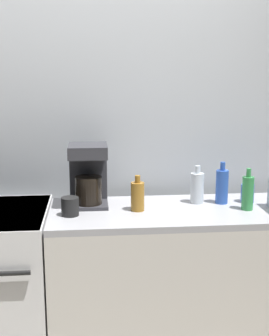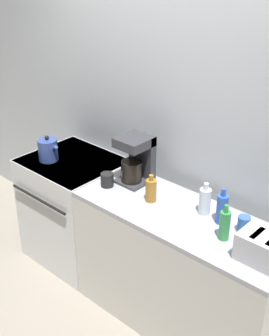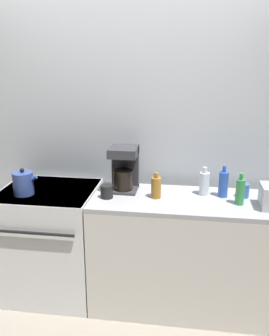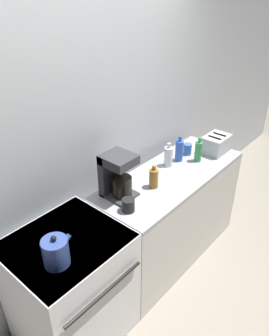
{
  "view_description": "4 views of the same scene",
  "coord_description": "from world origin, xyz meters",
  "px_view_note": "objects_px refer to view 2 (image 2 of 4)",
  "views": [
    {
      "loc": [
        0.02,
        -2.2,
        1.71
      ],
      "look_at": [
        0.26,
        0.31,
        1.17
      ],
      "focal_mm": 50.0,
      "sensor_mm": 36.0,
      "label": 1
    },
    {
      "loc": [
        2.06,
        -1.84,
        2.61
      ],
      "look_at": [
        0.09,
        0.32,
        1.11
      ],
      "focal_mm": 50.0,
      "sensor_mm": 36.0,
      "label": 2
    },
    {
      "loc": [
        0.49,
        -2.37,
        2.0
      ],
      "look_at": [
        0.1,
        0.33,
        1.15
      ],
      "focal_mm": 40.0,
      "sensor_mm": 36.0,
      "label": 3
    },
    {
      "loc": [
        -1.52,
        -1.05,
        2.42
      ],
      "look_at": [
        0.1,
        0.35,
        1.17
      ],
      "focal_mm": 35.0,
      "sensor_mm": 36.0,
      "label": 4
    }
  ],
  "objects_px": {
    "kettle": "(48,150)",
    "cup_blue": "(244,224)",
    "bottle_blue": "(222,209)",
    "stove": "(75,208)",
    "toaster": "(263,248)",
    "bottle_clear": "(205,201)",
    "coffee_maker": "(136,158)",
    "bottle_green": "(225,225)",
    "cup_black": "(107,180)",
    "bottle_amber": "(151,190)"
  },
  "relations": [
    {
      "from": "kettle",
      "to": "bottle_clear",
      "type": "bearing_deg",
      "value": 7.76
    },
    {
      "from": "bottle_clear",
      "to": "cup_blue",
      "type": "bearing_deg",
      "value": -2.29
    },
    {
      "from": "bottle_clear",
      "to": "toaster",
      "type": "bearing_deg",
      "value": -19.93
    },
    {
      "from": "kettle",
      "to": "bottle_amber",
      "type": "height_order",
      "value": "kettle"
    },
    {
      "from": "bottle_green",
      "to": "cup_blue",
      "type": "relative_size",
      "value": 2.19
    },
    {
      "from": "kettle",
      "to": "bottle_blue",
      "type": "distance_m",
      "value": 1.55
    },
    {
      "from": "toaster",
      "to": "bottle_blue",
      "type": "distance_m",
      "value": 0.42
    },
    {
      "from": "toaster",
      "to": "coffee_maker",
      "type": "xyz_separation_m",
      "value": [
        -1.17,
        0.23,
        0.1
      ]
    },
    {
      "from": "bottle_clear",
      "to": "cup_blue",
      "type": "distance_m",
      "value": 0.3
    },
    {
      "from": "toaster",
      "to": "bottle_blue",
      "type": "bearing_deg",
      "value": 155.82
    },
    {
      "from": "stove",
      "to": "bottle_amber",
      "type": "distance_m",
      "value": 1.04
    },
    {
      "from": "bottle_green",
      "to": "kettle",
      "type": "bearing_deg",
      "value": -178.87
    },
    {
      "from": "bottle_blue",
      "to": "cup_blue",
      "type": "xyz_separation_m",
      "value": [
        0.16,
        0.01,
        -0.05
      ]
    },
    {
      "from": "stove",
      "to": "bottle_green",
      "type": "bearing_deg",
      "value": -3.29
    },
    {
      "from": "toaster",
      "to": "bottle_clear",
      "type": "distance_m",
      "value": 0.56
    },
    {
      "from": "kettle",
      "to": "bottle_clear",
      "type": "height_order",
      "value": "bottle_clear"
    },
    {
      "from": "bottle_amber",
      "to": "cup_blue",
      "type": "bearing_deg",
      "value": 8.95
    },
    {
      "from": "stove",
      "to": "kettle",
      "type": "relative_size",
      "value": 4.36
    },
    {
      "from": "coffee_maker",
      "to": "cup_blue",
      "type": "height_order",
      "value": "coffee_maker"
    },
    {
      "from": "bottle_blue",
      "to": "bottle_green",
      "type": "bearing_deg",
      "value": -52.09
    },
    {
      "from": "stove",
      "to": "bottle_blue",
      "type": "xyz_separation_m",
      "value": [
        1.39,
        0.05,
        0.56
      ]
    },
    {
      "from": "stove",
      "to": "bottle_clear",
      "type": "height_order",
      "value": "bottle_clear"
    },
    {
      "from": "kettle",
      "to": "bottle_clear",
      "type": "relative_size",
      "value": 0.95
    },
    {
      "from": "toaster",
      "to": "bottle_blue",
      "type": "height_order",
      "value": "bottle_blue"
    },
    {
      "from": "cup_blue",
      "to": "bottle_blue",
      "type": "bearing_deg",
      "value": -177.63
    },
    {
      "from": "cup_blue",
      "to": "bottle_green",
      "type": "bearing_deg",
      "value": -108.92
    },
    {
      "from": "kettle",
      "to": "cup_blue",
      "type": "height_order",
      "value": "kettle"
    },
    {
      "from": "toaster",
      "to": "cup_black",
      "type": "bearing_deg",
      "value": 179.15
    },
    {
      "from": "kettle",
      "to": "toaster",
      "type": "xyz_separation_m",
      "value": [
        1.92,
        -0.0,
        -0.01
      ]
    },
    {
      "from": "bottle_green",
      "to": "bottle_amber",
      "type": "height_order",
      "value": "bottle_green"
    },
    {
      "from": "bottle_amber",
      "to": "kettle",
      "type": "bearing_deg",
      "value": -175.93
    },
    {
      "from": "cup_black",
      "to": "coffee_maker",
      "type": "bearing_deg",
      "value": 65.31
    },
    {
      "from": "bottle_green",
      "to": "bottle_amber",
      "type": "relative_size",
      "value": 1.18
    },
    {
      "from": "kettle",
      "to": "coffee_maker",
      "type": "distance_m",
      "value": 0.79
    },
    {
      "from": "kettle",
      "to": "bottle_amber",
      "type": "bearing_deg",
      "value": 4.07
    },
    {
      "from": "coffee_maker",
      "to": "bottle_green",
      "type": "bearing_deg",
      "value": -12.1
    },
    {
      "from": "stove",
      "to": "toaster",
      "type": "xyz_separation_m",
      "value": [
        1.78,
        -0.12,
        0.54
      ]
    },
    {
      "from": "coffee_maker",
      "to": "bottle_green",
      "type": "height_order",
      "value": "coffee_maker"
    },
    {
      "from": "kettle",
      "to": "cup_blue",
      "type": "bearing_deg",
      "value": 5.99
    },
    {
      "from": "stove",
      "to": "bottle_amber",
      "type": "relative_size",
      "value": 4.65
    },
    {
      "from": "coffee_maker",
      "to": "cup_blue",
      "type": "distance_m",
      "value": 0.95
    },
    {
      "from": "kettle",
      "to": "bottle_amber",
      "type": "relative_size",
      "value": 1.07
    },
    {
      "from": "bottle_blue",
      "to": "cup_black",
      "type": "bearing_deg",
      "value": -170.05
    },
    {
      "from": "coffee_maker",
      "to": "bottle_green",
      "type": "distance_m",
      "value": 0.92
    },
    {
      "from": "bottle_green",
      "to": "bottle_clear",
      "type": "bearing_deg",
      "value": 147.9
    },
    {
      "from": "kettle",
      "to": "bottle_blue",
      "type": "relative_size",
      "value": 0.86
    },
    {
      "from": "bottle_blue",
      "to": "stove",
      "type": "bearing_deg",
      "value": -177.82
    },
    {
      "from": "toaster",
      "to": "bottle_green",
      "type": "relative_size",
      "value": 1.16
    },
    {
      "from": "bottle_green",
      "to": "toaster",
      "type": "bearing_deg",
      "value": -6.97
    },
    {
      "from": "cup_blue",
      "to": "cup_black",
      "type": "distance_m",
      "value": 1.05
    }
  ]
}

